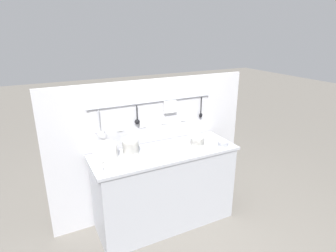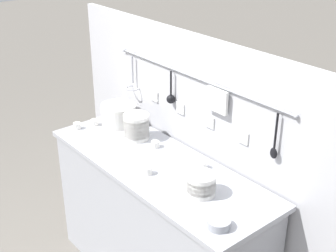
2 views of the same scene
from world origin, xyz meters
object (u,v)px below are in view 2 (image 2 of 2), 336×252
at_px(cup_back_right, 203,165).
at_px(bowl_stack_nested_right, 201,184).
at_px(cup_back_left, 95,122).
at_px(plate_stack, 119,114).
at_px(steel_mixing_bowl, 219,223).
at_px(cup_front_right, 189,179).
at_px(bowl_stack_wide_centre, 136,127).
at_px(cup_by_caddy, 77,126).
at_px(cup_beside_plates, 155,144).
at_px(cup_front_left, 148,171).

bearing_deg(cup_back_right, bowl_stack_nested_right, -46.29).
bearing_deg(cup_back_left, plate_stack, 57.94).
xyz_separation_m(steel_mixing_bowl, cup_front_right, (-0.38, 0.16, 0.00)).
xyz_separation_m(bowl_stack_wide_centre, plate_stack, (-0.26, 0.04, -0.01)).
bearing_deg(cup_front_right, cup_by_caddy, -172.13).
distance_m(cup_by_caddy, cup_beside_plates, 0.60).
relative_size(bowl_stack_wide_centre, cup_by_caddy, 3.34).
bearing_deg(cup_front_right, cup_front_left, -149.60).
distance_m(bowl_stack_wide_centre, cup_front_right, 0.62).
bearing_deg(cup_beside_plates, cup_front_right, -13.90).
distance_m(steel_mixing_bowl, cup_back_left, 1.34).
height_order(cup_front_right, cup_beside_plates, same).
bearing_deg(cup_beside_plates, bowl_stack_wide_centre, -174.80).
relative_size(bowl_stack_wide_centre, cup_back_left, 3.34).
bearing_deg(bowl_stack_nested_right, cup_back_right, 133.71).
distance_m(cup_front_left, cup_by_caddy, 0.77).
height_order(bowl_stack_wide_centre, cup_back_right, bowl_stack_wide_centre).
height_order(bowl_stack_nested_right, cup_beside_plates, bowl_stack_nested_right).
relative_size(bowl_stack_wide_centre, cup_back_right, 3.34).
height_order(bowl_stack_wide_centre, cup_by_caddy, bowl_stack_wide_centre).
bearing_deg(steel_mixing_bowl, cup_by_caddy, 179.17).
distance_m(bowl_stack_nested_right, cup_back_right, 0.26).
relative_size(bowl_stack_nested_right, cup_beside_plates, 3.09).
distance_m(bowl_stack_nested_right, cup_beside_plates, 0.58).
bearing_deg(plate_stack, cup_back_left, -122.06).
height_order(cup_front_left, cup_beside_plates, same).
height_order(bowl_stack_wide_centre, cup_front_right, bowl_stack_wide_centre).
distance_m(bowl_stack_nested_right, cup_front_right, 0.13).
bearing_deg(plate_stack, cup_front_right, -8.31).
relative_size(bowl_stack_nested_right, cup_back_left, 3.09).
bearing_deg(bowl_stack_wide_centre, bowl_stack_nested_right, -9.28).
bearing_deg(cup_back_right, steel_mixing_bowl, -35.71).
distance_m(cup_by_caddy, cup_back_left, 0.12).
bearing_deg(cup_by_caddy, cup_back_right, 17.76).
xyz_separation_m(cup_by_caddy, cup_back_left, (0.03, 0.12, 0.00)).
height_order(bowl_stack_nested_right, cup_front_right, bowl_stack_nested_right).
height_order(bowl_stack_nested_right, cup_front_left, bowl_stack_nested_right).
bearing_deg(bowl_stack_nested_right, bowl_stack_wide_centre, 170.72).
distance_m(plate_stack, steel_mixing_bowl, 1.28).
distance_m(bowl_stack_nested_right, steel_mixing_bowl, 0.29).
bearing_deg(steel_mixing_bowl, cup_back_left, 174.00).
bearing_deg(cup_back_right, bowl_stack_wide_centre, -172.83).
distance_m(bowl_stack_nested_right, bowl_stack_wide_centre, 0.74).
xyz_separation_m(steel_mixing_bowl, cup_back_left, (-1.34, 0.14, 0.00)).
relative_size(plate_stack, cup_back_right, 4.80).
distance_m(cup_back_right, cup_by_caddy, 0.97).
bearing_deg(bowl_stack_wide_centre, cup_front_left, -28.28).
relative_size(cup_front_left, cup_beside_plates, 1.00).
xyz_separation_m(plate_stack, cup_front_left, (0.65, -0.25, -0.05)).
bearing_deg(cup_front_right, cup_back_right, 109.10).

